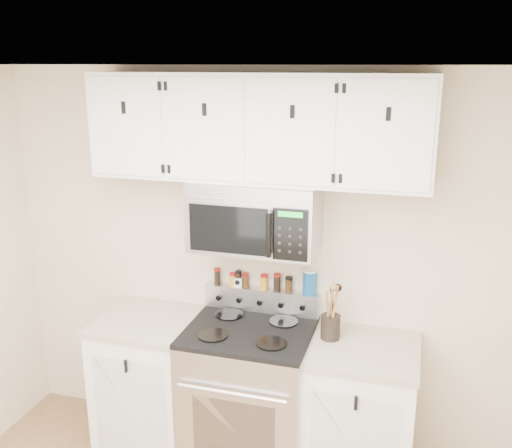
% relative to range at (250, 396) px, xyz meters
% --- Properties ---
extents(back_wall, '(3.50, 0.01, 2.50)m').
position_rel_range_xyz_m(back_wall, '(0.00, 0.32, 0.76)').
color(back_wall, '#BBA88C').
rests_on(back_wall, floor).
extents(ceiling, '(3.50, 3.50, 0.01)m').
position_rel_range_xyz_m(ceiling, '(0.00, -1.43, 2.01)').
color(ceiling, white).
rests_on(ceiling, back_wall).
extents(range, '(0.76, 0.65, 1.10)m').
position_rel_range_xyz_m(range, '(0.00, 0.00, 0.00)').
color(range, '#B7B7BA').
rests_on(range, floor).
extents(base_cabinet_left, '(0.64, 0.62, 0.92)m').
position_rel_range_xyz_m(base_cabinet_left, '(-0.69, 0.02, -0.03)').
color(base_cabinet_left, white).
rests_on(base_cabinet_left, floor).
extents(base_cabinet_right, '(0.64, 0.62, 0.92)m').
position_rel_range_xyz_m(base_cabinet_right, '(0.69, 0.02, -0.03)').
color(base_cabinet_right, white).
rests_on(base_cabinet_right, floor).
extents(microwave, '(0.76, 0.44, 0.42)m').
position_rel_range_xyz_m(microwave, '(0.00, 0.13, 1.14)').
color(microwave, '#9E9EA3').
rests_on(microwave, back_wall).
extents(upper_cabinets, '(2.00, 0.35, 0.62)m').
position_rel_range_xyz_m(upper_cabinets, '(-0.00, 0.15, 1.66)').
color(upper_cabinets, white).
rests_on(upper_cabinets, back_wall).
extents(utensil_crock, '(0.12, 0.12, 0.34)m').
position_rel_range_xyz_m(utensil_crock, '(0.48, 0.08, 0.52)').
color(utensil_crock, black).
rests_on(utensil_crock, base_cabinet_right).
extents(kitchen_timer, '(0.06, 0.05, 0.06)m').
position_rel_range_xyz_m(kitchen_timer, '(-0.16, 0.28, 0.64)').
color(kitchen_timer, white).
rests_on(kitchen_timer, range).
extents(salt_canister, '(0.09, 0.09, 0.16)m').
position_rel_range_xyz_m(salt_canister, '(0.31, 0.28, 0.70)').
color(salt_canister, '#165597').
rests_on(salt_canister, range).
extents(spice_jar_0, '(0.04, 0.04, 0.11)m').
position_rel_range_xyz_m(spice_jar_0, '(-0.31, 0.28, 0.67)').
color(spice_jar_0, black).
rests_on(spice_jar_0, range).
extents(spice_jar_1, '(0.04, 0.04, 0.09)m').
position_rel_range_xyz_m(spice_jar_1, '(-0.20, 0.28, 0.66)').
color(spice_jar_1, gold).
rests_on(spice_jar_1, range).
extents(spice_jar_2, '(0.04, 0.04, 0.11)m').
position_rel_range_xyz_m(spice_jar_2, '(-0.16, 0.28, 0.67)').
color(spice_jar_2, black).
rests_on(spice_jar_2, range).
extents(spice_jar_3, '(0.04, 0.04, 0.10)m').
position_rel_range_xyz_m(spice_jar_3, '(-0.11, 0.28, 0.66)').
color(spice_jar_3, '#41280F').
rests_on(spice_jar_3, range).
extents(spice_jar_4, '(0.05, 0.05, 0.10)m').
position_rel_range_xyz_m(spice_jar_4, '(0.01, 0.28, 0.66)').
color(spice_jar_4, gold).
rests_on(spice_jar_4, range).
extents(spice_jar_5, '(0.05, 0.05, 0.11)m').
position_rel_range_xyz_m(spice_jar_5, '(0.10, 0.28, 0.67)').
color(spice_jar_5, black).
rests_on(spice_jar_5, range).
extents(spice_jar_6, '(0.05, 0.05, 0.10)m').
position_rel_range_xyz_m(spice_jar_6, '(0.18, 0.28, 0.66)').
color(spice_jar_6, '#432A10').
rests_on(spice_jar_6, range).
extents(spice_jar_7, '(0.04, 0.04, 0.09)m').
position_rel_range_xyz_m(spice_jar_7, '(0.18, 0.28, 0.66)').
color(spice_jar_7, yellow).
rests_on(spice_jar_7, range).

